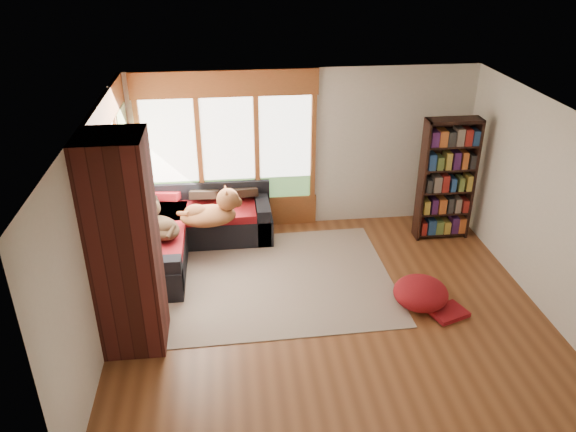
{
  "coord_description": "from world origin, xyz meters",
  "views": [
    {
      "loc": [
        -1.21,
        -5.9,
        4.42
      ],
      "look_at": [
        -0.44,
        0.88,
        0.95
      ],
      "focal_mm": 35.0,
      "sensor_mm": 36.0,
      "label": 1
    }
  ],
  "objects_px": {
    "pouf": "(421,292)",
    "dog_tan": "(213,211)",
    "sectional_sofa": "(183,235)",
    "bookshelf": "(447,180)",
    "dog_brindle": "(158,222)",
    "area_rug": "(268,280)",
    "brick_chimney": "(125,247)"
  },
  "relations": [
    {
      "from": "pouf",
      "to": "dog_tan",
      "type": "height_order",
      "value": "dog_tan"
    },
    {
      "from": "sectional_sofa",
      "to": "area_rug",
      "type": "xyz_separation_m",
      "value": [
        1.22,
        -0.92,
        -0.3
      ]
    },
    {
      "from": "dog_brindle",
      "to": "sectional_sofa",
      "type": "bearing_deg",
      "value": -69.48
    },
    {
      "from": "brick_chimney",
      "to": "pouf",
      "type": "distance_m",
      "value": 3.78
    },
    {
      "from": "area_rug",
      "to": "pouf",
      "type": "bearing_deg",
      "value": -22.93
    },
    {
      "from": "area_rug",
      "to": "bookshelf",
      "type": "bearing_deg",
      "value": 19.06
    },
    {
      "from": "dog_tan",
      "to": "dog_brindle",
      "type": "height_order",
      "value": "dog_tan"
    },
    {
      "from": "brick_chimney",
      "to": "dog_tan",
      "type": "bearing_deg",
      "value": 63.58
    },
    {
      "from": "pouf",
      "to": "dog_tan",
      "type": "distance_m",
      "value": 3.15
    },
    {
      "from": "bookshelf",
      "to": "dog_tan",
      "type": "distance_m",
      "value": 3.63
    },
    {
      "from": "bookshelf",
      "to": "area_rug",
      "type": "bearing_deg",
      "value": -160.94
    },
    {
      "from": "area_rug",
      "to": "pouf",
      "type": "distance_m",
      "value": 2.12
    },
    {
      "from": "dog_tan",
      "to": "brick_chimney",
      "type": "bearing_deg",
      "value": -121.75
    },
    {
      "from": "area_rug",
      "to": "dog_brindle",
      "type": "distance_m",
      "value": 1.76
    },
    {
      "from": "brick_chimney",
      "to": "area_rug",
      "type": "xyz_separation_m",
      "value": [
        1.66,
        1.12,
        -1.29
      ]
    },
    {
      "from": "sectional_sofa",
      "to": "dog_brindle",
      "type": "distance_m",
      "value": 0.66
    },
    {
      "from": "sectional_sofa",
      "to": "area_rug",
      "type": "bearing_deg",
      "value": -35.84
    },
    {
      "from": "pouf",
      "to": "dog_brindle",
      "type": "distance_m",
      "value": 3.74
    },
    {
      "from": "brick_chimney",
      "to": "bookshelf",
      "type": "distance_m",
      "value": 5.02
    },
    {
      "from": "brick_chimney",
      "to": "dog_tan",
      "type": "height_order",
      "value": "brick_chimney"
    },
    {
      "from": "sectional_sofa",
      "to": "bookshelf",
      "type": "xyz_separation_m",
      "value": [
        4.09,
        0.07,
        0.68
      ]
    },
    {
      "from": "area_rug",
      "to": "dog_tan",
      "type": "relative_size",
      "value": 3.82
    },
    {
      "from": "bookshelf",
      "to": "dog_tan",
      "type": "height_order",
      "value": "bookshelf"
    },
    {
      "from": "dog_tan",
      "to": "pouf",
      "type": "bearing_deg",
      "value": -35.71
    },
    {
      "from": "area_rug",
      "to": "pouf",
      "type": "xyz_separation_m",
      "value": [
        1.94,
        -0.82,
        0.2
      ]
    },
    {
      "from": "brick_chimney",
      "to": "pouf",
      "type": "xyz_separation_m",
      "value": [
        3.61,
        0.3,
        -1.09
      ]
    },
    {
      "from": "sectional_sofa",
      "to": "pouf",
      "type": "height_order",
      "value": "sectional_sofa"
    },
    {
      "from": "area_rug",
      "to": "dog_brindle",
      "type": "height_order",
      "value": "dog_brindle"
    },
    {
      "from": "bookshelf",
      "to": "dog_brindle",
      "type": "xyz_separation_m",
      "value": [
        -4.38,
        -0.46,
        -0.24
      ]
    },
    {
      "from": "dog_tan",
      "to": "dog_brindle",
      "type": "distance_m",
      "value": 0.8
    },
    {
      "from": "pouf",
      "to": "dog_brindle",
      "type": "bearing_deg",
      "value": 158.59
    },
    {
      "from": "area_rug",
      "to": "dog_brindle",
      "type": "xyz_separation_m",
      "value": [
        -1.51,
        0.53,
        0.74
      ]
    }
  ]
}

